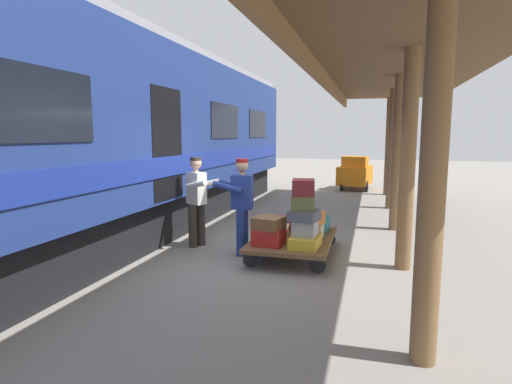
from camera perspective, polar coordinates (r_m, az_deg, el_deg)
name	(u,v)px	position (r m, az deg, el deg)	size (l,w,h in m)	color
ground_plane	(273,258)	(7.30, 2.34, -9.00)	(60.00, 60.00, 0.00)	gray
platform_canopy	(408,58)	(6.90, 20.19, 16.83)	(3.20, 17.89, 3.56)	brown
train_car	(96,138)	(8.48, -21.12, 6.96)	(3.03, 17.39, 4.00)	navy
luggage_cart	(293,240)	(7.39, 5.15, -6.54)	(1.34, 2.09, 0.33)	brown
suitcase_cream_canvas	(311,232)	(7.30, 7.50, -5.41)	(0.41, 0.47, 0.24)	beige
suitcase_teal_softside	(315,224)	(7.85, 8.11, -4.36)	(0.44, 0.56, 0.27)	#1E666B
suitcase_red_plastic	(269,236)	(6.86, 1.79, -6.10)	(0.47, 0.49, 0.27)	#AD231E
suitcase_burgundy_valise	(283,223)	(7.96, 3.79, -4.27)	(0.44, 0.49, 0.24)	maroon
suitcase_tan_vintage	(277,231)	(7.41, 2.87, -5.38)	(0.42, 0.54, 0.18)	tan
suitcase_yellow_case	(305,241)	(6.76, 6.79, -6.75)	(0.44, 0.61, 0.18)	gold
suitcase_gray_aluminum	(305,228)	(6.73, 6.75, -4.93)	(0.36, 0.37, 0.25)	#9EA0A5
suitcase_orange_carryall	(312,218)	(7.28, 7.66, -3.62)	(0.34, 0.51, 0.21)	#CC6B23
suitcase_slate_roller	(304,215)	(6.69, 6.64, -3.20)	(0.44, 0.45, 0.16)	#4C515B
suitcase_olive_duffel	(303,203)	(6.67, 6.48, -1.50)	(0.36, 0.37, 0.23)	brown
suitcase_maroon_trunk	(303,187)	(6.66, 6.53, 0.62)	(0.35, 0.42, 0.26)	maroon
suitcase_brown_leather	(269,223)	(6.79, 1.78, -4.26)	(0.44, 0.45, 0.19)	brown
porter_in_overalls	(241,203)	(7.31, -2.06, -1.53)	(0.68, 0.44, 1.70)	navy
porter_by_door	(197,198)	(7.91, -8.09, -0.88)	(0.74, 0.62, 1.70)	#332D28
baggage_tug	(355,173)	(16.55, 13.43, 2.50)	(1.35, 1.85, 1.30)	orange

